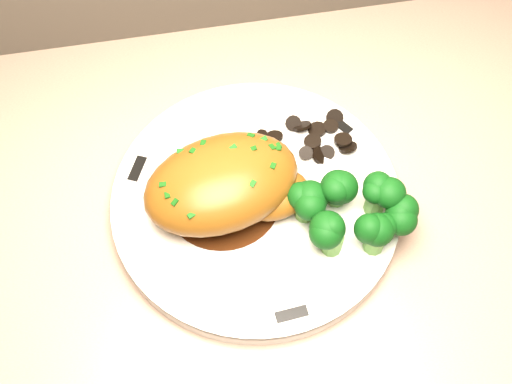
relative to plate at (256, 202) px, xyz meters
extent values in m
cylinder|color=silver|center=(0.00, 0.00, 0.00)|extent=(0.29, 0.29, 0.02)
cube|color=black|center=(0.10, 0.07, 0.01)|extent=(0.02, 0.03, 0.00)
cube|color=black|center=(-0.11, 0.05, 0.01)|extent=(0.02, 0.03, 0.00)
cube|color=black|center=(0.01, -0.12, 0.01)|extent=(0.03, 0.01, 0.00)
cylinder|color=#37180A|center=(-0.03, 0.00, 0.01)|extent=(0.11, 0.11, 0.00)
ellipsoid|color=brown|center=(-0.03, 0.00, 0.04)|extent=(0.17, 0.13, 0.06)
ellipsoid|color=brown|center=(0.02, -0.01, 0.03)|extent=(0.08, 0.06, 0.03)
cube|color=#11440E|center=(-0.08, 0.00, 0.06)|extent=(0.01, 0.00, 0.00)
cube|color=#11440E|center=(-0.06, 0.00, 0.07)|extent=(0.01, 0.00, 0.00)
cube|color=#11440E|center=(-0.04, 0.01, 0.07)|extent=(0.01, 0.00, 0.00)
cube|color=#11440E|center=(-0.02, 0.01, 0.07)|extent=(0.01, 0.00, 0.00)
cube|color=#11440E|center=(-0.01, 0.01, 0.07)|extent=(0.01, 0.00, 0.00)
cube|color=#11440E|center=(0.01, 0.02, 0.06)|extent=(0.01, 0.00, 0.00)
cylinder|color=black|center=(0.09, 0.05, 0.01)|extent=(0.01, 0.01, 0.01)
cylinder|color=black|center=(0.09, 0.06, 0.01)|extent=(0.02, 0.02, 0.01)
cylinder|color=black|center=(0.08, 0.07, 0.02)|extent=(0.02, 0.02, 0.01)
cylinder|color=black|center=(0.07, 0.07, 0.01)|extent=(0.02, 0.02, 0.01)
cylinder|color=black|center=(0.06, 0.07, 0.01)|extent=(0.02, 0.02, 0.01)
cylinder|color=black|center=(0.05, 0.07, 0.02)|extent=(0.02, 0.02, 0.01)
cylinder|color=black|center=(0.04, 0.07, 0.01)|extent=(0.02, 0.02, 0.01)
cylinder|color=black|center=(0.03, 0.06, 0.01)|extent=(0.02, 0.02, 0.00)
cylinder|color=black|center=(0.03, 0.05, 0.02)|extent=(0.02, 0.02, 0.01)
cylinder|color=black|center=(0.03, 0.04, 0.01)|extent=(0.03, 0.02, 0.02)
cylinder|color=black|center=(0.04, 0.04, 0.01)|extent=(0.03, 0.03, 0.01)
cylinder|color=black|center=(0.05, 0.03, 0.02)|extent=(0.03, 0.03, 0.01)
cylinder|color=black|center=(0.06, 0.03, 0.01)|extent=(0.02, 0.02, 0.01)
cylinder|color=black|center=(0.07, 0.03, 0.01)|extent=(0.03, 0.03, 0.01)
cylinder|color=black|center=(0.08, 0.04, 0.02)|extent=(0.03, 0.03, 0.02)
cylinder|color=black|center=(0.09, 0.04, 0.01)|extent=(0.03, 0.03, 0.02)
cylinder|color=#59953F|center=(0.04, -0.03, 0.02)|extent=(0.02, 0.02, 0.03)
sphere|color=black|center=(0.04, -0.03, 0.04)|extent=(0.03, 0.03, 0.03)
cylinder|color=#59953F|center=(0.07, -0.02, 0.02)|extent=(0.02, 0.02, 0.03)
sphere|color=black|center=(0.07, -0.02, 0.04)|extent=(0.03, 0.03, 0.03)
cylinder|color=#59953F|center=(0.11, -0.03, 0.02)|extent=(0.02, 0.02, 0.03)
sphere|color=black|center=(0.11, -0.03, 0.04)|extent=(0.03, 0.03, 0.03)
cylinder|color=#59953F|center=(0.06, -0.07, 0.02)|extent=(0.02, 0.02, 0.03)
sphere|color=black|center=(0.06, -0.07, 0.04)|extent=(0.03, 0.03, 0.03)
cylinder|color=#59953F|center=(0.10, -0.07, 0.02)|extent=(0.02, 0.02, 0.03)
sphere|color=black|center=(0.10, -0.07, 0.04)|extent=(0.03, 0.03, 0.03)
cylinder|color=#59953F|center=(0.12, -0.05, 0.02)|extent=(0.02, 0.02, 0.03)
sphere|color=black|center=(0.12, -0.05, 0.04)|extent=(0.03, 0.03, 0.03)
camera|label=1|loc=(-0.05, -0.30, 0.55)|focal=45.00mm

